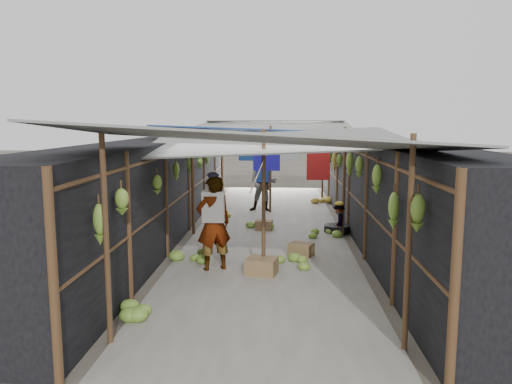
% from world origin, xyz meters
% --- Properties ---
extents(ground, '(80.00, 80.00, 0.00)m').
position_xyz_m(ground, '(0.00, 0.00, 0.00)').
color(ground, '#6B6356').
rests_on(ground, ground).
extents(aisle_slab, '(3.60, 16.00, 0.02)m').
position_xyz_m(aisle_slab, '(0.00, 6.50, 0.01)').
color(aisle_slab, '#9E998E').
rests_on(aisle_slab, ground).
extents(stall_left, '(1.40, 15.00, 2.30)m').
position_xyz_m(stall_left, '(-2.70, 6.50, 1.15)').
color(stall_left, black).
rests_on(stall_left, ground).
extents(stall_right, '(1.40, 15.00, 2.30)m').
position_xyz_m(stall_right, '(2.70, 6.50, 1.15)').
color(stall_right, black).
rests_on(stall_right, ground).
extents(crate_near, '(0.61, 0.53, 0.31)m').
position_xyz_m(crate_near, '(-0.03, 2.86, 0.16)').
color(crate_near, olive).
rests_on(crate_near, ground).
extents(crate_mid, '(0.56, 0.52, 0.27)m').
position_xyz_m(crate_mid, '(0.73, 4.15, 0.14)').
color(crate_mid, olive).
rests_on(crate_mid, ground).
extents(crate_back, '(0.45, 0.38, 0.26)m').
position_xyz_m(crate_back, '(-0.11, 6.55, 0.13)').
color(crate_back, olive).
rests_on(crate_back, ground).
extents(black_basin, '(0.63, 0.63, 0.19)m').
position_xyz_m(black_basin, '(1.70, 6.37, 0.09)').
color(black_basin, black).
rests_on(black_basin, ground).
extents(vendor_elderly, '(0.76, 0.65, 1.76)m').
position_xyz_m(vendor_elderly, '(-0.92, 3.12, 0.88)').
color(vendor_elderly, white).
rests_on(vendor_elderly, ground).
extents(shopper_blue, '(0.92, 0.76, 1.75)m').
position_xyz_m(shopper_blue, '(-0.22, 9.19, 0.87)').
color(shopper_blue, navy).
rests_on(shopper_blue, ground).
extents(vendor_seated, '(0.40, 0.56, 0.79)m').
position_xyz_m(vendor_seated, '(1.70, 5.99, 0.39)').
color(vendor_seated, '#46423C').
rests_on(vendor_seated, ground).
extents(market_canopy, '(5.62, 15.20, 2.77)m').
position_xyz_m(market_canopy, '(0.03, 6.87, 2.41)').
color(market_canopy, brown).
rests_on(market_canopy, ground).
extents(hanging_bananas, '(3.95, 13.50, 0.82)m').
position_xyz_m(hanging_bananas, '(0.24, 6.36, 1.66)').
color(hanging_bananas, olive).
rests_on(hanging_bananas, ground).
extents(floor_bananas, '(3.89, 10.48, 0.33)m').
position_xyz_m(floor_bananas, '(-0.07, 5.79, 0.15)').
color(floor_bananas, olive).
rests_on(floor_bananas, ground).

